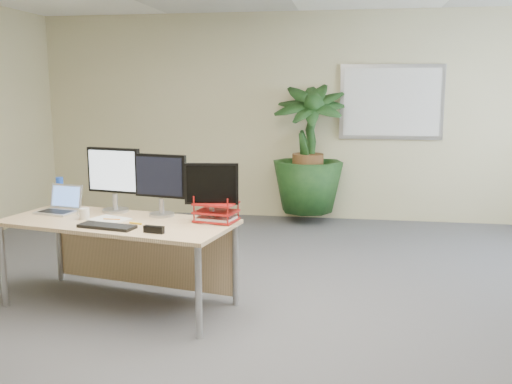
% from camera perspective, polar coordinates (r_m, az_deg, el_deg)
% --- Properties ---
extents(floor, '(8.00, 8.00, 0.00)m').
position_cam_1_polar(floor, '(4.01, -1.56, -15.07)').
color(floor, '#4B4B50').
rests_on(floor, ground).
extents(back_wall, '(7.00, 0.04, 2.70)m').
position_cam_1_polar(back_wall, '(7.60, 4.17, 7.49)').
color(back_wall, '#C3BA8A').
rests_on(back_wall, floor).
extents(whiteboard, '(1.30, 0.04, 0.95)m').
position_cam_1_polar(whiteboard, '(7.54, 13.39, 8.74)').
color(whiteboard, '#B5B5BA').
rests_on(whiteboard, back_wall).
extents(desk, '(1.93, 1.10, 0.70)m').
position_cam_1_polar(desk, '(4.72, -12.93, -4.27)').
color(desk, tan).
rests_on(desk, floor).
extents(floor_plant, '(0.85, 0.85, 1.50)m').
position_cam_1_polar(floor_plant, '(7.34, 5.19, 2.68)').
color(floor_plant, '#133515').
rests_on(floor_plant, floor).
extents(monitor_left, '(0.48, 0.22, 0.54)m').
position_cam_1_polar(monitor_left, '(4.89, -14.03, 1.63)').
color(monitor_left, '#A4A4A8').
rests_on(monitor_left, desk).
extents(monitor_right, '(0.45, 0.21, 0.50)m').
position_cam_1_polar(monitor_right, '(4.65, -9.52, 1.11)').
color(monitor_right, '#A4A4A8').
rests_on(monitor_right, desk).
extents(monitor_dark, '(0.42, 0.19, 0.46)m').
position_cam_1_polar(monitor_dark, '(4.39, -4.47, 0.35)').
color(monitor_dark, '#A4A4A8').
rests_on(monitor_dark, desk).
extents(laptop, '(0.35, 0.32, 0.22)m').
position_cam_1_polar(laptop, '(5.05, -18.95, -1.25)').
color(laptop, '#BCBCC1').
rests_on(laptop, desk).
extents(keyboard, '(0.46, 0.23, 0.02)m').
position_cam_1_polar(keyboard, '(4.38, -14.68, -3.34)').
color(keyboard, black).
rests_on(keyboard, desk).
extents(coffee_mug, '(0.11, 0.08, 0.09)m').
position_cam_1_polar(coffee_mug, '(4.72, -16.80, -2.08)').
color(coffee_mug, white).
rests_on(coffee_mug, desk).
extents(spiral_notebook, '(0.34, 0.30, 0.01)m').
position_cam_1_polar(spiral_notebook, '(4.63, -14.46, -2.69)').
color(spiral_notebook, white).
rests_on(spiral_notebook, desk).
extents(orange_pen, '(0.14, 0.01, 0.01)m').
position_cam_1_polar(orange_pen, '(4.59, -14.22, -2.65)').
color(orange_pen, orange).
rests_on(orange_pen, spiral_notebook).
extents(yellow_highlighter, '(0.11, 0.04, 0.01)m').
position_cam_1_polar(yellow_highlighter, '(4.45, -11.95, -3.07)').
color(yellow_highlighter, yellow).
rests_on(yellow_highlighter, desk).
extents(water_bottle, '(0.07, 0.07, 0.26)m').
position_cam_1_polar(water_bottle, '(5.24, -18.99, -0.09)').
color(water_bottle, '#B2BFD0').
rests_on(water_bottle, desk).
extents(letter_tray, '(0.35, 0.29, 0.15)m').
position_cam_1_polar(letter_tray, '(4.43, -3.99, -2.14)').
color(letter_tray, '#A11513').
rests_on(letter_tray, desk).
extents(stapler, '(0.16, 0.07, 0.05)m').
position_cam_1_polar(stapler, '(4.15, -10.17, -3.71)').
color(stapler, black).
rests_on(stapler, desk).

